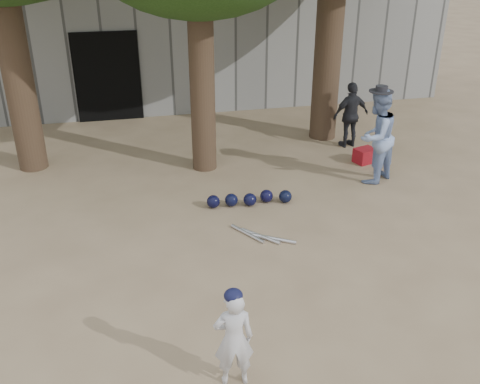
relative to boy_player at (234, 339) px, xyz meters
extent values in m
plane|color=#937C5E|center=(0.06, 1.59, -0.57)|extent=(70.00, 70.00, 0.00)
imported|color=silver|center=(0.00, 0.00, 0.00)|extent=(0.44, 0.31, 1.15)
imported|color=#839BCA|center=(3.70, 4.43, 0.32)|extent=(1.09, 1.03, 1.79)
imported|color=black|center=(4.01, 6.27, 0.15)|extent=(0.89, 0.48, 1.44)
cube|color=maroon|center=(3.96, 5.31, -0.42)|extent=(0.50, 0.43, 0.30)
cube|color=gray|center=(0.06, 9.59, 0.93)|extent=(16.00, 0.35, 3.00)
cube|color=black|center=(-1.14, 9.39, 0.53)|extent=(1.60, 0.08, 2.20)
cube|color=slate|center=(0.06, 12.09, 0.93)|extent=(16.00, 5.00, 3.00)
sphere|color=black|center=(0.51, 4.00, -0.46)|extent=(0.23, 0.23, 0.23)
sphere|color=black|center=(0.83, 3.99, -0.46)|extent=(0.23, 0.23, 0.23)
sphere|color=black|center=(1.15, 3.93, -0.46)|extent=(0.23, 0.23, 0.23)
sphere|color=black|center=(1.47, 4.00, -0.46)|extent=(0.23, 0.23, 0.23)
sphere|color=black|center=(1.79, 3.91, -0.46)|extent=(0.23, 0.23, 0.23)
cylinder|color=silver|center=(0.87, 2.94, -0.55)|extent=(0.41, 0.65, 0.06)
cylinder|color=silver|center=(1.05, 2.82, -0.55)|extent=(0.51, 0.58, 0.06)
cylinder|color=silver|center=(1.23, 2.70, -0.55)|extent=(0.64, 0.44, 0.06)
cylinder|color=brown|center=(-2.74, 6.59, 2.18)|extent=(0.56, 0.56, 5.50)
cylinder|color=brown|center=(0.66, 5.79, 1.93)|extent=(0.48, 0.48, 5.00)
cylinder|color=brown|center=(3.66, 6.99, 2.33)|extent=(0.60, 0.60, 5.80)
camera|label=1|loc=(-0.90, -4.16, 3.74)|focal=40.00mm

